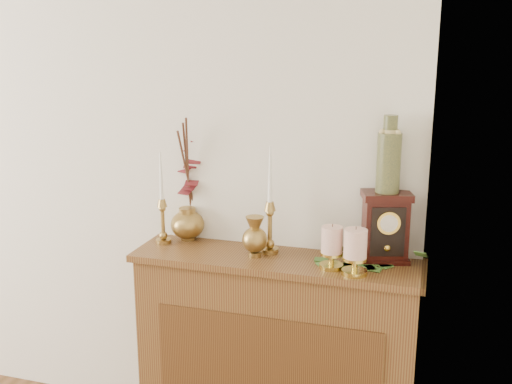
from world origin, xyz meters
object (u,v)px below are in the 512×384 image
(candlestick_center, at_px, (270,219))
(bud_vase, at_px, (255,237))
(ginger_jar, at_px, (190,184))
(mantel_clock, at_px, (385,227))
(ceramic_vase, at_px, (389,158))
(candlestick_left, at_px, (162,214))

(candlestick_center, xyz_separation_m, bud_vase, (-0.05, -0.07, -0.07))
(ginger_jar, distance_m, mantel_clock, 0.90)
(ceramic_vase, bearing_deg, ginger_jar, 176.42)
(candlestick_left, bearing_deg, ginger_jar, 52.97)
(ginger_jar, relative_size, mantel_clock, 1.94)
(bud_vase, xyz_separation_m, ceramic_vase, (0.53, 0.11, 0.35))
(ginger_jar, bearing_deg, candlestick_left, -127.03)
(candlestick_left, distance_m, mantel_clock, 0.98)
(candlestick_left, bearing_deg, mantel_clock, 3.43)
(ginger_jar, relative_size, ceramic_vase, 1.83)
(bud_vase, distance_m, mantel_clock, 0.54)
(candlestick_left, height_order, mantel_clock, candlestick_left)
(candlestick_left, xyz_separation_m, candlestick_center, (0.50, 0.02, 0.01))
(candlestick_center, height_order, ginger_jar, ginger_jar)
(candlestick_center, distance_m, ginger_jar, 0.43)
(candlestick_left, relative_size, mantel_clock, 1.42)
(mantel_clock, bearing_deg, candlestick_left, 167.20)
(ceramic_vase, bearing_deg, mantel_clock, -73.77)
(mantel_clock, xyz_separation_m, ceramic_vase, (-0.00, 0.00, 0.29))
(candlestick_left, xyz_separation_m, bud_vase, (0.45, -0.05, -0.05))
(ginger_jar, bearing_deg, bud_vase, -24.81)
(mantel_clock, bearing_deg, ceramic_vase, 90.00)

